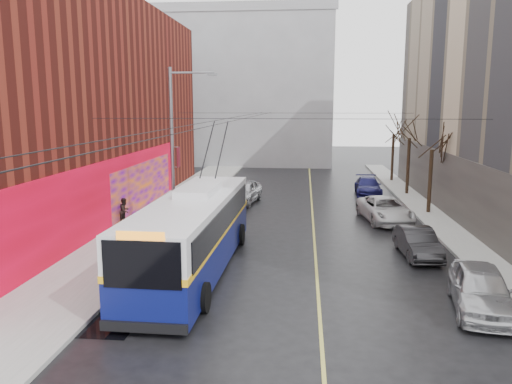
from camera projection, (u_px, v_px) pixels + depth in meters
ground at (276, 306)px, 17.62m from camera, size 140.00×140.00×0.00m
sidewalk_left at (155, 221)px, 30.13m from camera, size 4.00×60.00×0.15m
sidewalk_right at (445, 228)px, 28.52m from camera, size 2.00×60.00×0.15m
lane_line at (313, 218)px, 31.20m from camera, size 0.12×50.00×0.01m
building_left at (38, 105)px, 31.65m from camera, size 12.11×36.00×14.00m
building_far at (248, 88)px, 60.74m from camera, size 20.50×12.10×18.00m
streetlight_pole at (175, 145)px, 27.17m from camera, size 2.65×0.60×9.00m
catenary_wires at (250, 117)px, 31.26m from camera, size 18.00×60.00×0.22m
tree_near at (433, 137)px, 31.60m from camera, size 3.20×3.20×6.40m
tree_mid at (410, 128)px, 38.41m from camera, size 3.20×3.20×6.68m
tree_far at (394, 126)px, 45.30m from camera, size 3.20×3.20×6.57m
puddle at (105, 313)px, 16.99m from camera, size 2.68×3.74×0.01m
pigeons_flying at (228, 108)px, 26.95m from camera, size 4.52×2.55×1.80m
trolleybus at (194, 232)px, 21.12m from camera, size 3.27×13.08×6.16m
parked_car_a at (481, 289)px, 17.08m from camera, size 2.60×4.88×1.58m
parked_car_b at (417, 243)px, 23.28m from camera, size 1.65×4.16×1.34m
parked_car_c at (385, 209)px, 30.32m from camera, size 3.25×5.63×1.48m
parked_car_d at (368, 186)px, 39.26m from camera, size 2.14×4.84×1.38m
following_car at (243, 192)px, 35.98m from camera, size 2.75×5.16×1.67m
pedestrian_a at (169, 209)px, 29.36m from camera, size 0.47×0.65×1.65m
pedestrian_b at (125, 211)px, 29.11m from camera, size 0.73×0.85×1.53m
pedestrian_c at (172, 208)px, 29.26m from camera, size 1.33×1.26×1.81m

